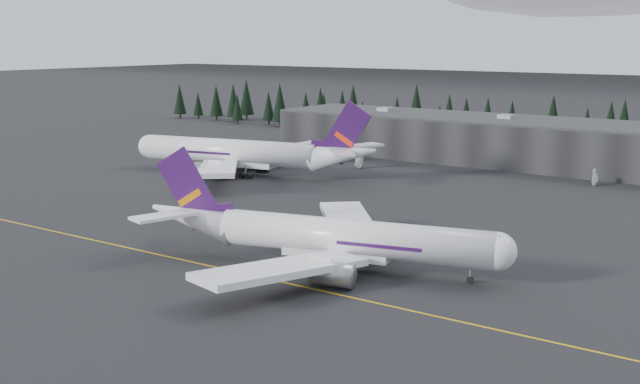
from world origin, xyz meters
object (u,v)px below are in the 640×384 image
Objects in this scene: gse_vehicle_a at (360,165)px; jet_parked at (249,153)px; jet_main at (322,236)px; gse_vehicle_b at (595,183)px; terminal at (539,143)px.

jet_parked is at bearing -111.95° from gse_vehicle_a.
jet_parked is 12.03× the size of gse_vehicle_a.
jet_main is 0.87× the size of jet_parked.
jet_main reaches higher than gse_vehicle_b.
jet_main is 96.64m from gse_vehicle_a.
gse_vehicle_a reaches higher than gse_vehicle_b.
terminal is at bearing -145.50° from jet_parked.
gse_vehicle_a is at bearing 104.87° from jet_main.
terminal is 2.35× the size of jet_parked.
gse_vehicle_b is at bearing -44.24° from terminal.
gse_vehicle_a is (17.29, 26.07, -4.94)m from jet_parked.
gse_vehicle_a is at bearing -139.14° from terminal.
jet_parked is at bearing -67.01° from gse_vehicle_b.
terminal reaches higher than gse_vehicle_b.
jet_parked is 86.35m from gse_vehicle_b.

